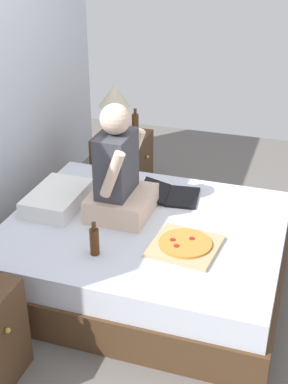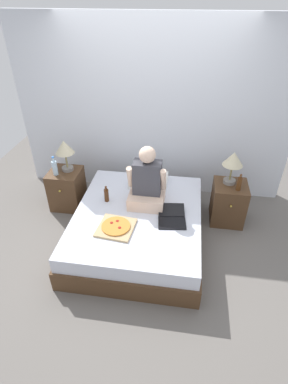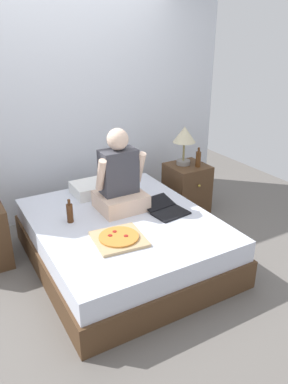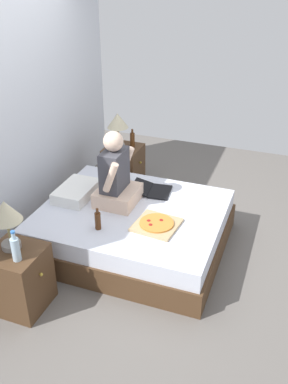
% 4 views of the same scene
% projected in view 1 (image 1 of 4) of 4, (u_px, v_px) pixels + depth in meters
% --- Properties ---
extents(ground_plane, '(5.94, 5.94, 0.00)m').
position_uv_depth(ground_plane, '(144.00, 278.00, 3.76)').
color(ground_plane, '#66605B').
extents(bed, '(1.58, 1.87, 0.45)m').
position_uv_depth(bed, '(144.00, 252.00, 3.66)').
color(bed, '#4C331E').
rests_on(bed, ground).
extents(nightstand_right, '(0.44, 0.47, 0.58)m').
position_uv_depth(nightstand_right, '(122.00, 166.00, 4.76)').
color(nightstand_right, '#4C331E').
rests_on(nightstand_right, ground).
extents(lamp_on_right_nightstand, '(0.26, 0.26, 0.45)m').
position_uv_depth(lamp_on_right_nightstand, '(114.00, 99.00, 4.47)').
color(lamp_on_right_nightstand, gray).
rests_on(lamp_on_right_nightstand, nightstand_right).
extents(beer_bottle, '(0.06, 0.06, 0.23)m').
position_uv_depth(beer_bottle, '(135.00, 123.00, 4.62)').
color(beer_bottle, '#512D14').
rests_on(beer_bottle, nightstand_right).
extents(pillow, '(0.52, 0.34, 0.12)m').
position_uv_depth(pillow, '(58.00, 198.00, 3.74)').
color(pillow, white).
rests_on(pillow, bed).
extents(person_seated, '(0.47, 0.40, 0.78)m').
position_uv_depth(person_seated, '(119.00, 175.00, 3.55)').
color(person_seated, beige).
rests_on(person_seated, bed).
extents(laptop, '(0.36, 0.45, 0.07)m').
position_uv_depth(laptop, '(174.00, 195.00, 3.88)').
color(laptop, black).
rests_on(laptop, bed).
extents(pizza_box, '(0.44, 0.44, 0.05)m').
position_uv_depth(pizza_box, '(185.00, 245.00, 3.29)').
color(pizza_box, tan).
rests_on(pizza_box, bed).
extents(beer_bottle_on_bed, '(0.06, 0.06, 0.22)m').
position_uv_depth(beer_bottle_on_bed, '(94.00, 241.00, 3.19)').
color(beer_bottle_on_bed, '#4C2811').
rests_on(beer_bottle_on_bed, bed).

